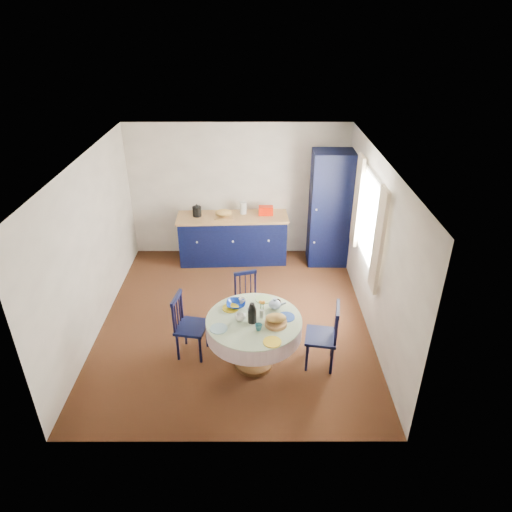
# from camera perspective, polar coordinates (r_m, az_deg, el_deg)

# --- Properties ---
(floor) EXTENTS (4.50, 4.50, 0.00)m
(floor) POSITION_cam_1_polar(r_m,az_deg,el_deg) (7.10, -2.65, -7.92)
(floor) COLOR black
(floor) RESTS_ON ground
(ceiling) EXTENTS (4.50, 4.50, 0.00)m
(ceiling) POSITION_cam_1_polar(r_m,az_deg,el_deg) (5.96, -3.20, 11.78)
(ceiling) COLOR white
(ceiling) RESTS_ON wall_back
(wall_back) EXTENTS (4.00, 0.02, 2.50)m
(wall_back) POSITION_cam_1_polar(r_m,az_deg,el_deg) (8.49, -2.24, 8.12)
(wall_back) COLOR white
(wall_back) RESTS_ON floor
(wall_left) EXTENTS (0.02, 4.50, 2.50)m
(wall_left) POSITION_cam_1_polar(r_m,az_deg,el_deg) (6.83, -19.91, 0.99)
(wall_left) COLOR white
(wall_left) RESTS_ON floor
(wall_right) EXTENTS (0.02, 4.50, 2.50)m
(wall_right) POSITION_cam_1_polar(r_m,az_deg,el_deg) (6.64, 14.61, 1.03)
(wall_right) COLOR white
(wall_right) RESTS_ON floor
(window) EXTENTS (0.10, 1.74, 1.45)m
(window) POSITION_cam_1_polar(r_m,az_deg,el_deg) (6.77, 13.95, 4.27)
(window) COLOR white
(window) RESTS_ON wall_right
(kitchen_counter) EXTENTS (2.03, 0.71, 1.14)m
(kitchen_counter) POSITION_cam_1_polar(r_m,az_deg,el_deg) (8.48, -2.90, 2.30)
(kitchen_counter) COLOR black
(kitchen_counter) RESTS_ON floor
(pantry_cabinet) EXTENTS (0.74, 0.55, 2.11)m
(pantry_cabinet) POSITION_cam_1_polar(r_m,az_deg,el_deg) (8.29, 9.30, 5.78)
(pantry_cabinet) COLOR black
(pantry_cabinet) RESTS_ON floor
(dining_table) EXTENTS (1.23, 1.23, 1.02)m
(dining_table) POSITION_cam_1_polar(r_m,az_deg,el_deg) (5.92, -0.17, -8.86)
(dining_table) COLOR brown
(dining_table) RESTS_ON floor
(chair_left) EXTENTS (0.46, 0.47, 0.92)m
(chair_left) POSITION_cam_1_polar(r_m,az_deg,el_deg) (6.27, -8.44, -8.56)
(chair_left) COLOR black
(chair_left) RESTS_ON floor
(chair_far) EXTENTS (0.46, 0.45, 0.85)m
(chair_far) POSITION_cam_1_polar(r_m,az_deg,el_deg) (6.77, -1.06, -5.49)
(chair_far) COLOR black
(chair_far) RESTS_ON floor
(chair_right) EXTENTS (0.47, 0.48, 0.94)m
(chair_right) POSITION_cam_1_polar(r_m,az_deg,el_deg) (6.08, 8.53, -9.79)
(chair_right) COLOR black
(chair_right) RESTS_ON floor
(mug_a) EXTENTS (0.12, 0.12, 0.09)m
(mug_a) POSITION_cam_1_polar(r_m,az_deg,el_deg) (5.80, -2.02, -7.68)
(mug_a) COLOR silver
(mug_a) RESTS_ON dining_table
(mug_b) EXTENTS (0.09, 0.09, 0.08)m
(mug_b) POSITION_cam_1_polar(r_m,az_deg,el_deg) (5.65, 0.32, -8.90)
(mug_b) COLOR teal
(mug_b) RESTS_ON dining_table
(mug_c) EXTENTS (0.11, 0.11, 0.09)m
(mug_c) POSITION_cam_1_polar(r_m,az_deg,el_deg) (6.07, 2.65, -5.94)
(mug_c) COLOR black
(mug_c) RESTS_ON dining_table
(mug_d) EXTENTS (0.09, 0.09, 0.08)m
(mug_d) POSITION_cam_1_polar(r_m,az_deg,el_deg) (6.11, -1.75, -5.65)
(mug_d) COLOR silver
(mug_d) RESTS_ON dining_table
(cobalt_bowl) EXTENTS (0.26, 0.26, 0.06)m
(cobalt_bowl) POSITION_cam_1_polar(r_m,az_deg,el_deg) (6.07, -2.52, -6.04)
(cobalt_bowl) COLOR navy
(cobalt_bowl) RESTS_ON dining_table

